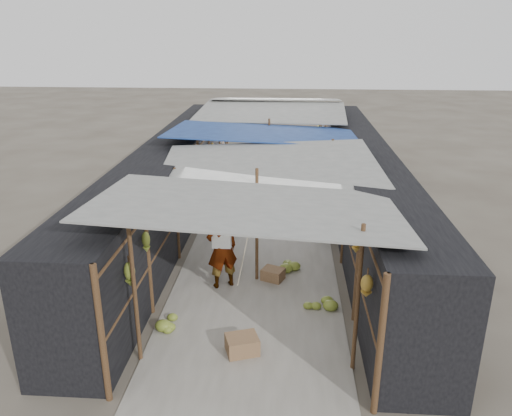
% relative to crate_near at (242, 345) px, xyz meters
% --- Properties ---
extents(ground, '(80.00, 80.00, 0.00)m').
position_rel_crate_near_xyz_m(ground, '(0.08, -0.29, -0.16)').
color(ground, '#6B6356').
rests_on(ground, ground).
extents(aisle_slab, '(3.60, 16.00, 0.02)m').
position_rel_crate_near_xyz_m(aisle_slab, '(0.08, 6.21, -0.15)').
color(aisle_slab, '#9E998E').
rests_on(aisle_slab, ground).
extents(stall_left, '(1.40, 15.00, 2.30)m').
position_rel_crate_near_xyz_m(stall_left, '(-2.62, 6.21, 0.99)').
color(stall_left, black).
rests_on(stall_left, ground).
extents(stall_right, '(1.40, 15.00, 2.30)m').
position_rel_crate_near_xyz_m(stall_right, '(2.78, 6.21, 0.99)').
color(stall_right, black).
rests_on(stall_right, ground).
extents(crate_near, '(0.66, 0.59, 0.33)m').
position_rel_crate_near_xyz_m(crate_near, '(0.00, 0.00, 0.00)').
color(crate_near, '#896546').
rests_on(crate_near, ground).
extents(crate_mid, '(0.57, 0.52, 0.28)m').
position_rel_crate_near_xyz_m(crate_mid, '(0.44, 2.71, -0.02)').
color(crate_mid, '#896546').
rests_on(crate_mid, ground).
extents(crate_back, '(0.57, 0.51, 0.31)m').
position_rel_crate_near_xyz_m(crate_back, '(-0.17, 7.84, -0.01)').
color(crate_back, '#896546').
rests_on(crate_back, ground).
extents(black_basin, '(0.62, 0.62, 0.19)m').
position_rel_crate_near_xyz_m(black_basin, '(1.62, 5.29, -0.07)').
color(black_basin, black).
rests_on(black_basin, ground).
extents(vendor_elderly, '(0.80, 0.70, 1.84)m').
position_rel_crate_near_xyz_m(vendor_elderly, '(-0.65, 2.35, 0.76)').
color(vendor_elderly, white).
rests_on(vendor_elderly, ground).
extents(shopper_blue, '(0.96, 0.92, 1.57)m').
position_rel_crate_near_xyz_m(shopper_blue, '(-1.02, 5.33, 0.62)').
color(shopper_blue, '#2155A6').
rests_on(shopper_blue, ground).
extents(vendor_seated, '(0.38, 0.58, 0.84)m').
position_rel_crate_near_xyz_m(vendor_seated, '(1.78, 5.10, 0.26)').
color(vendor_seated, '#46423D').
rests_on(vendor_seated, ground).
extents(market_canopy, '(5.62, 15.20, 2.77)m').
position_rel_crate_near_xyz_m(market_canopy, '(0.11, 6.55, 2.25)').
color(market_canopy, brown).
rests_on(market_canopy, ground).
extents(hanging_bananas, '(3.95, 14.03, 0.83)m').
position_rel_crate_near_xyz_m(hanging_bananas, '(0.19, 6.23, 1.51)').
color(hanging_bananas, olive).
rests_on(hanging_bananas, ground).
extents(floor_bananas, '(3.85, 10.44, 0.35)m').
position_rel_crate_near_xyz_m(floor_bananas, '(0.43, 5.06, -0.01)').
color(floor_bananas, olive).
rests_on(floor_bananas, ground).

